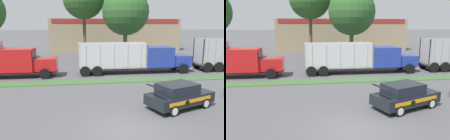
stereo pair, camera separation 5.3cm
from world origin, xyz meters
TOP-DOWN VIEW (x-y plane):
  - ground_plane at (0.00, 0.00)m, footprint 600.00×600.00m
  - grass_verge at (0.00, 9.84)m, footprint 120.00×1.70m
  - centre_line_3 at (-6.24, 14.69)m, footprint 2.40×0.14m
  - centre_line_4 at (-0.84, 14.69)m, footprint 2.40×0.14m
  - centre_line_5 at (4.56, 14.69)m, footprint 2.40×0.14m
  - centre_line_6 at (9.96, 14.69)m, footprint 2.40×0.14m
  - centre_line_7 at (15.36, 14.69)m, footprint 2.40×0.14m
  - dump_truck_mid at (4.68, 13.29)m, footprint 12.30×2.73m
  - dump_truck_trail at (-9.62, 12.75)m, footprint 11.58×2.69m
  - rally_car at (3.80, 2.59)m, footprint 4.64×3.22m
  - store_building_backdrop at (4.88, 39.26)m, footprint 26.39×12.10m
  - tree_behind_left at (4.11, 21.42)m, footprint 6.64×6.64m

SIDE VIEW (x-z plane):
  - ground_plane at x=0.00m, z-range 0.00..0.00m
  - centre_line_3 at x=-6.24m, z-range 0.00..0.01m
  - centre_line_4 at x=-0.84m, z-range 0.00..0.01m
  - centre_line_5 at x=4.56m, z-range 0.00..0.01m
  - centre_line_6 at x=9.96m, z-range 0.00..0.01m
  - centre_line_7 at x=15.36m, z-range 0.00..0.01m
  - grass_verge at x=0.00m, z-range 0.00..0.06m
  - rally_car at x=3.80m, z-range 0.01..1.63m
  - dump_truck_mid at x=4.68m, z-range -0.12..3.18m
  - dump_truck_trail at x=-9.62m, z-range -0.20..3.38m
  - store_building_backdrop at x=4.88m, z-range 0.00..6.48m
  - tree_behind_left at x=4.11m, z-range 1.69..13.72m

